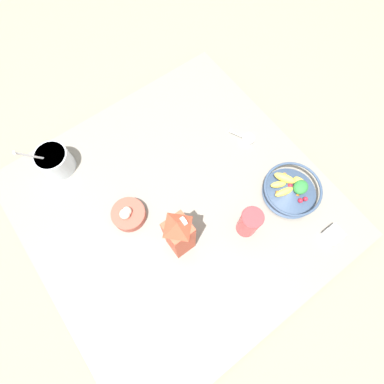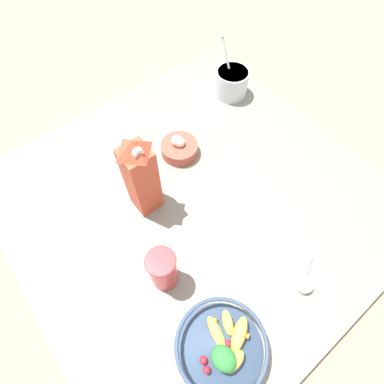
% 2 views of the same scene
% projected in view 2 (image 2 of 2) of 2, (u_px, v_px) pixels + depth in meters
% --- Properties ---
extents(ground_plane, '(6.00, 6.00, 0.00)m').
position_uv_depth(ground_plane, '(194.00, 203.00, 0.98)').
color(ground_plane, gray).
extents(countertop, '(1.08, 1.08, 0.04)m').
position_uv_depth(countertop, '(194.00, 200.00, 0.97)').
color(countertop, gray).
rests_on(countertop, ground_plane).
extents(fruit_bowl, '(0.22, 0.22, 0.08)m').
position_uv_depth(fruit_bowl, '(222.00, 347.00, 0.70)').
color(fruit_bowl, '#384C6B').
rests_on(fruit_bowl, countertop).
extents(milk_carton, '(0.08, 0.08, 0.29)m').
position_uv_depth(milk_carton, '(141.00, 176.00, 0.81)').
color(milk_carton, '#CC4C33').
rests_on(milk_carton, countertop).
extents(yogurt_tub, '(0.13, 0.15, 0.20)m').
position_uv_depth(yogurt_tub, '(232.00, 82.00, 1.14)').
color(yogurt_tub, silver).
rests_on(yogurt_tub, countertop).
extents(drinking_cup, '(0.08, 0.08, 0.15)m').
position_uv_depth(drinking_cup, '(163.00, 270.00, 0.75)').
color(drinking_cup, '#DB383D').
rests_on(drinking_cup, countertop).
extents(measuring_scoop, '(0.10, 0.07, 0.02)m').
position_uv_depth(measuring_scoop, '(304.00, 283.00, 0.80)').
color(measuring_scoop, white).
rests_on(measuring_scoop, countertop).
extents(garlic_bowl, '(0.12, 0.12, 0.08)m').
position_uv_depth(garlic_bowl, '(179.00, 148.00, 1.02)').
color(garlic_bowl, '#B24C3D').
rests_on(garlic_bowl, countertop).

